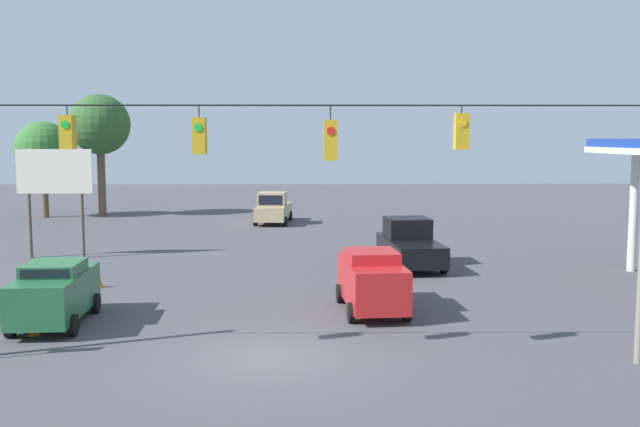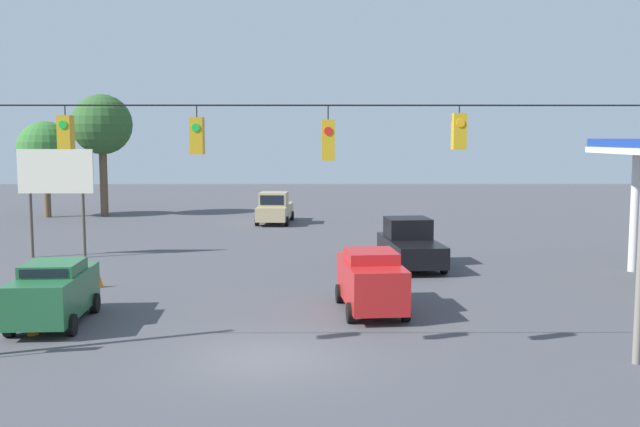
{
  "view_description": "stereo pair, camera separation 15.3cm",
  "coord_description": "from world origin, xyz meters",
  "px_view_note": "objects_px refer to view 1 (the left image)",
  "views": [
    {
      "loc": [
        -1.17,
        18.0,
        5.7
      ],
      "look_at": [
        -1.45,
        -10.37,
        2.68
      ],
      "focal_mm": 40.0,
      "sensor_mm": 36.0,
      "label": 1
    },
    {
      "loc": [
        -1.32,
        18.0,
        5.7
      ],
      "look_at": [
        -1.45,
        -10.37,
        2.68
      ],
      "focal_mm": 40.0,
      "sensor_mm": 36.0,
      "label": 2
    }
  ],
  "objects_px": {
    "pickup_truck_black_oncoming_far": "(410,245)",
    "sedan_green_parked_shoulder": "(55,292)",
    "overhead_signal_span": "(268,185)",
    "pickup_truck_tan_withflow_deep": "(273,209)",
    "sedan_red_crossing_near": "(372,280)",
    "tree_horizon_left": "(100,125)",
    "traffic_cone_nearest": "(33,324)",
    "traffic_cone_third": "(99,279)",
    "tree_horizon_right": "(43,150)",
    "traffic_cone_second": "(71,298)",
    "roadside_billboard": "(55,180)"
  },
  "relations": [
    {
      "from": "pickup_truck_black_oncoming_far",
      "to": "sedan_green_parked_shoulder",
      "type": "bearing_deg",
      "value": 38.82
    },
    {
      "from": "sedan_green_parked_shoulder",
      "to": "overhead_signal_span",
      "type": "bearing_deg",
      "value": 149.71
    },
    {
      "from": "pickup_truck_tan_withflow_deep",
      "to": "sedan_red_crossing_near",
      "type": "bearing_deg",
      "value": 100.64
    },
    {
      "from": "overhead_signal_span",
      "to": "sedan_green_parked_shoulder",
      "type": "bearing_deg",
      "value": -30.29
    },
    {
      "from": "overhead_signal_span",
      "to": "tree_horizon_left",
      "type": "height_order",
      "value": "tree_horizon_left"
    },
    {
      "from": "sedan_red_crossing_near",
      "to": "traffic_cone_nearest",
      "type": "bearing_deg",
      "value": 15.36
    },
    {
      "from": "traffic_cone_third",
      "to": "tree_horizon_right",
      "type": "height_order",
      "value": "tree_horizon_right"
    },
    {
      "from": "traffic_cone_third",
      "to": "traffic_cone_nearest",
      "type": "bearing_deg",
      "value": 90.74
    },
    {
      "from": "pickup_truck_black_oncoming_far",
      "to": "tree_horizon_right",
      "type": "height_order",
      "value": "tree_horizon_right"
    },
    {
      "from": "pickup_truck_tan_withflow_deep",
      "to": "tree_horizon_right",
      "type": "relative_size",
      "value": 0.75
    },
    {
      "from": "traffic_cone_second",
      "to": "roadside_billboard",
      "type": "height_order",
      "value": "roadside_billboard"
    },
    {
      "from": "roadside_billboard",
      "to": "tree_horizon_right",
      "type": "relative_size",
      "value": 0.75
    },
    {
      "from": "pickup_truck_tan_withflow_deep",
      "to": "roadside_billboard",
      "type": "bearing_deg",
      "value": 55.0
    },
    {
      "from": "pickup_truck_black_oncoming_far",
      "to": "pickup_truck_tan_withflow_deep",
      "type": "distance_m",
      "value": 17.55
    },
    {
      "from": "pickup_truck_black_oncoming_far",
      "to": "pickup_truck_tan_withflow_deep",
      "type": "bearing_deg",
      "value": -66.66
    },
    {
      "from": "overhead_signal_span",
      "to": "roadside_billboard",
      "type": "relative_size",
      "value": 3.68
    },
    {
      "from": "tree_horizon_right",
      "to": "traffic_cone_second",
      "type": "bearing_deg",
      "value": 111.97
    },
    {
      "from": "pickup_truck_black_oncoming_far",
      "to": "sedan_red_crossing_near",
      "type": "relative_size",
      "value": 1.25
    },
    {
      "from": "sedan_red_crossing_near",
      "to": "traffic_cone_third",
      "type": "height_order",
      "value": "sedan_red_crossing_near"
    },
    {
      "from": "sedan_green_parked_shoulder",
      "to": "pickup_truck_black_oncoming_far",
      "type": "relative_size",
      "value": 0.79
    },
    {
      "from": "traffic_cone_third",
      "to": "tree_horizon_left",
      "type": "height_order",
      "value": "tree_horizon_left"
    },
    {
      "from": "sedan_green_parked_shoulder",
      "to": "traffic_cone_nearest",
      "type": "bearing_deg",
      "value": 80.29
    },
    {
      "from": "pickup_truck_black_oncoming_far",
      "to": "roadside_billboard",
      "type": "height_order",
      "value": "roadside_billboard"
    },
    {
      "from": "traffic_cone_second",
      "to": "pickup_truck_black_oncoming_far",
      "type": "bearing_deg",
      "value": -148.74
    },
    {
      "from": "traffic_cone_second",
      "to": "tree_horizon_right",
      "type": "bearing_deg",
      "value": -68.03
    },
    {
      "from": "pickup_truck_black_oncoming_far",
      "to": "traffic_cone_second",
      "type": "height_order",
      "value": "pickup_truck_black_oncoming_far"
    },
    {
      "from": "overhead_signal_span",
      "to": "pickup_truck_tan_withflow_deep",
      "type": "height_order",
      "value": "overhead_signal_span"
    },
    {
      "from": "traffic_cone_third",
      "to": "roadside_billboard",
      "type": "bearing_deg",
      "value": -59.72
    },
    {
      "from": "traffic_cone_second",
      "to": "tree_horizon_right",
      "type": "xyz_separation_m",
      "value": [
        11.06,
        -27.41,
        4.52
      ]
    },
    {
      "from": "sedan_red_crossing_near",
      "to": "roadside_billboard",
      "type": "relative_size",
      "value": 0.85
    },
    {
      "from": "pickup_truck_tan_withflow_deep",
      "to": "traffic_cone_second",
      "type": "xyz_separation_m",
      "value": [
        5.52,
        23.68,
        -0.65
      ]
    },
    {
      "from": "pickup_truck_tan_withflow_deep",
      "to": "traffic_cone_second",
      "type": "bearing_deg",
      "value": 76.88
    },
    {
      "from": "overhead_signal_span",
      "to": "tree_horizon_left",
      "type": "relative_size",
      "value": 2.16
    },
    {
      "from": "sedan_red_crossing_near",
      "to": "traffic_cone_third",
      "type": "bearing_deg",
      "value": -20.88
    },
    {
      "from": "sedan_green_parked_shoulder",
      "to": "roadside_billboard",
      "type": "bearing_deg",
      "value": -70.63
    },
    {
      "from": "sedan_green_parked_shoulder",
      "to": "tree_horizon_left",
      "type": "bearing_deg",
      "value": -76.2
    },
    {
      "from": "overhead_signal_span",
      "to": "traffic_cone_second",
      "type": "xyz_separation_m",
      "value": [
        7.06,
        -6.19,
        -4.21
      ]
    },
    {
      "from": "traffic_cone_nearest",
      "to": "traffic_cone_second",
      "type": "distance_m",
      "value": 3.46
    },
    {
      "from": "traffic_cone_nearest",
      "to": "sedan_green_parked_shoulder",
      "type": "bearing_deg",
      "value": -99.71
    },
    {
      "from": "overhead_signal_span",
      "to": "roadside_billboard",
      "type": "height_order",
      "value": "overhead_signal_span"
    },
    {
      "from": "tree_horizon_left",
      "to": "sedan_green_parked_shoulder",
      "type": "bearing_deg",
      "value": 103.8
    },
    {
      "from": "pickup_truck_black_oncoming_far",
      "to": "tree_horizon_left",
      "type": "height_order",
      "value": "tree_horizon_left"
    },
    {
      "from": "traffic_cone_second",
      "to": "traffic_cone_third",
      "type": "relative_size",
      "value": 1.0
    },
    {
      "from": "sedan_red_crossing_near",
      "to": "traffic_cone_nearest",
      "type": "height_order",
      "value": "sedan_red_crossing_near"
    },
    {
      "from": "overhead_signal_span",
      "to": "sedan_red_crossing_near",
      "type": "height_order",
      "value": "overhead_signal_span"
    },
    {
      "from": "sedan_red_crossing_near",
      "to": "tree_horizon_right",
      "type": "relative_size",
      "value": 0.64
    },
    {
      "from": "sedan_green_parked_shoulder",
      "to": "traffic_cone_nearest",
      "type": "distance_m",
      "value": 1.42
    },
    {
      "from": "pickup_truck_tan_withflow_deep",
      "to": "traffic_cone_third",
      "type": "height_order",
      "value": "pickup_truck_tan_withflow_deep"
    },
    {
      "from": "traffic_cone_second",
      "to": "traffic_cone_third",
      "type": "distance_m",
      "value": 3.15
    },
    {
      "from": "sedan_red_crossing_near",
      "to": "tree_horizon_right",
      "type": "bearing_deg",
      "value": -53.03
    }
  ]
}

